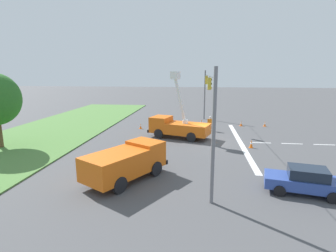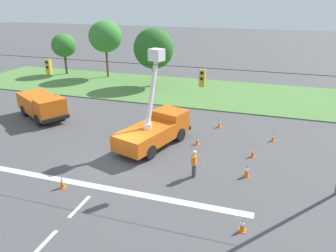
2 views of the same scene
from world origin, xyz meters
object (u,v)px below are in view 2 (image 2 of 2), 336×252
at_px(traffic_cone_mid_right, 242,225).
at_px(traffic_cone_lane_edge_b, 247,171).
at_px(utility_truck_bucket_lift, 155,128).
at_px(traffic_cone_far_left, 197,140).
at_px(traffic_cone_foreground_left, 219,124).
at_px(traffic_cone_near_bucket, 253,152).
at_px(utility_truck_support_near, 42,105).
at_px(traffic_cone_mid_left, 62,182).
at_px(traffic_cone_foreground_right, 273,137).
at_px(tree_west, 105,37).
at_px(tree_centre, 153,49).
at_px(road_worker, 194,162).
at_px(tree_far_west, 64,45).

xyz_separation_m(traffic_cone_mid_right, traffic_cone_lane_edge_b, (-0.30, 5.15, 0.08)).
xyz_separation_m(utility_truck_bucket_lift, traffic_cone_far_left, (2.93, 1.03, -1.01)).
bearing_deg(traffic_cone_foreground_left, traffic_cone_far_left, -104.13).
height_order(traffic_cone_near_bucket, traffic_cone_lane_edge_b, traffic_cone_lane_edge_b).
xyz_separation_m(utility_truck_support_near, traffic_cone_lane_edge_b, (18.52, -4.98, -0.83)).
relative_size(traffic_cone_mid_left, traffic_cone_near_bucket, 1.09).
height_order(utility_truck_bucket_lift, traffic_cone_foreground_left, utility_truck_bucket_lift).
bearing_deg(traffic_cone_foreground_right, traffic_cone_foreground_left, 160.78).
bearing_deg(tree_west, tree_centre, -18.60).
relative_size(tree_west, traffic_cone_mid_right, 11.04).
relative_size(traffic_cone_foreground_left, traffic_cone_near_bucket, 0.97).
xyz_separation_m(utility_truck_bucket_lift, traffic_cone_foreground_right, (8.29, 3.39, -1.01)).
bearing_deg(traffic_cone_foreground_left, traffic_cone_mid_right, -75.64).
height_order(utility_truck_support_near, road_worker, utility_truck_support_near).
xyz_separation_m(tree_west, traffic_cone_near_bucket, (20.59, -18.28, -5.05)).
xyz_separation_m(tree_west, traffic_cone_mid_right, (20.73, -26.28, -5.06)).
height_order(tree_west, traffic_cone_far_left, tree_west).
height_order(road_worker, traffic_cone_foreground_left, road_worker).
bearing_deg(traffic_cone_near_bucket, traffic_cone_mid_left, -143.83).
distance_m(traffic_cone_foreground_right, traffic_cone_mid_right, 11.24).
distance_m(tree_west, road_worker, 28.47).
relative_size(tree_west, traffic_cone_foreground_right, 11.84).
distance_m(utility_truck_support_near, traffic_cone_foreground_left, 15.80).
bearing_deg(traffic_cone_foreground_left, tree_west, 142.18).
bearing_deg(tree_far_west, tree_centre, -9.63).
height_order(traffic_cone_foreground_left, traffic_cone_mid_right, traffic_cone_mid_right).
relative_size(tree_west, traffic_cone_near_bucket, 10.82).
bearing_deg(traffic_cone_far_left, traffic_cone_foreground_right, 23.79).
bearing_deg(traffic_cone_mid_left, traffic_cone_near_bucket, 36.17).
height_order(tree_west, road_worker, tree_west).
bearing_deg(tree_far_west, traffic_cone_mid_left, -56.55).
bearing_deg(traffic_cone_near_bucket, tree_far_west, 146.13).
distance_m(utility_truck_bucket_lift, traffic_cone_mid_left, 7.88).
height_order(utility_truck_support_near, traffic_cone_foreground_right, utility_truck_support_near).
bearing_deg(traffic_cone_mid_left, traffic_cone_foreground_left, 59.95).
xyz_separation_m(tree_far_west, tree_centre, (13.97, -2.37, 0.52)).
relative_size(utility_truck_support_near, traffic_cone_mid_right, 9.22).
distance_m(traffic_cone_lane_edge_b, traffic_cone_far_left, 5.39).
height_order(utility_truck_support_near, traffic_cone_lane_edge_b, utility_truck_support_near).
bearing_deg(utility_truck_bucket_lift, tree_centre, 110.51).
height_order(tree_west, utility_truck_bucket_lift, tree_west).
distance_m(tree_west, traffic_cone_mid_right, 33.86).
distance_m(traffic_cone_foreground_right, traffic_cone_mid_left, 15.54).
distance_m(utility_truck_support_near, traffic_cone_foreground_right, 19.99).
xyz_separation_m(traffic_cone_mid_left, traffic_cone_far_left, (6.02, 8.21, -0.07)).
bearing_deg(traffic_cone_mid_left, tree_centre, 97.07).
xyz_separation_m(road_worker, traffic_cone_near_bucket, (3.21, 3.84, -0.67)).
relative_size(tree_west, utility_truck_support_near, 1.20).
height_order(utility_truck_bucket_lift, traffic_cone_foreground_right, utility_truck_bucket_lift).
relative_size(utility_truck_support_near, traffic_cone_lane_edge_b, 7.52).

